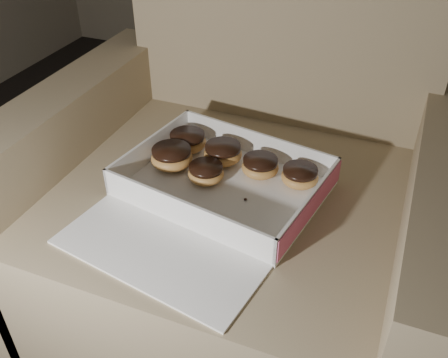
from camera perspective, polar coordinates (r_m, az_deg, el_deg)
armchair at (r=1.23m, az=1.95°, el=-3.98°), size 0.97×0.82×1.02m
bakery_box at (r=1.04m, az=-1.08°, el=-1.87°), size 0.47×0.53×0.07m
donut_a at (r=1.14m, az=-0.13°, el=2.99°), size 0.09×0.09×0.04m
donut_b at (r=1.08m, az=-2.07°, el=0.73°), size 0.08×0.08×0.04m
donut_c at (r=1.13m, az=-5.99°, el=2.52°), size 0.09×0.09×0.05m
donut_d at (r=1.08m, az=8.66°, el=0.35°), size 0.08×0.08×0.04m
donut_e at (r=1.18m, az=-4.18°, el=4.33°), size 0.09×0.09×0.04m
donut_f at (r=1.10m, az=4.15°, el=1.47°), size 0.08×0.08×0.04m
crumb_a at (r=1.03m, az=-4.50°, el=-2.70°), size 0.01×0.01×0.00m
crumb_b at (r=0.97m, az=-0.58°, el=-5.41°), size 0.01×0.01×0.00m
crumb_c at (r=1.04m, az=2.47°, el=-2.33°), size 0.01×0.01×0.00m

